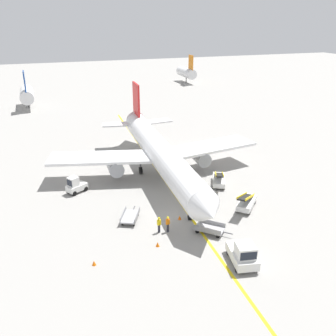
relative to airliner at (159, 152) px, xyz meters
name	(u,v)px	position (x,y,z in m)	size (l,w,h in m)	color
ground_plane	(176,215)	(-1.64, -10.71, -3.42)	(300.00, 300.00, 0.00)	gray
taxi_line_yellow	(174,194)	(-0.03, -5.71, -3.41)	(0.30, 80.00, 0.01)	yellow
airliner	(159,152)	(0.00, 0.00, 0.00)	(28.57, 35.32, 10.10)	white
pushback_tug	(243,254)	(0.73, -20.43, -2.42)	(2.58, 3.91, 2.20)	silver
baggage_tug_near_wing	(76,186)	(-11.07, -1.42, -2.49)	(2.73, 2.34, 2.10)	silver
belt_loader_forward_hold	(246,202)	(6.24, -11.77, -2.64)	(4.37, 4.46, 2.59)	silver
belt_loader_aft_hold	(219,179)	(6.18, -5.22, -2.64)	(3.34, 5.04, 2.59)	silver
baggage_cart_loaded	(210,228)	(0.22, -14.97, -2.95)	(3.27, 3.19, 0.94)	#A5A5A8
baggage_cart_empty_trailing	(130,216)	(-6.53, -10.03, -2.95)	(2.64, 3.72, 0.94)	#A5A5A8
ground_crew_marshaller	(159,224)	(-4.44, -13.24, -2.51)	(0.36, 0.24, 1.70)	#26262D
ground_crew_wing_walker	(168,224)	(-3.59, -13.42, -2.51)	(0.36, 0.24, 1.70)	#26262D
safety_cone_nose_left	(180,218)	(-1.62, -11.60, -3.20)	(0.36, 0.36, 0.44)	orange
safety_cone_nose_right	(158,244)	(-5.33, -15.48, -3.20)	(0.36, 0.36, 0.44)	orange
safety_cone_wingtip_left	(94,263)	(-11.34, -16.31, -3.20)	(0.36, 0.36, 0.44)	orange
distant_aircraft_mid_left	(27,94)	(-16.08, 47.77, -0.20)	(3.00, 10.10, 8.80)	silver
distant_aircraft_mid_right	(186,72)	(31.87, 68.04, -0.20)	(3.00, 10.10, 8.80)	silver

